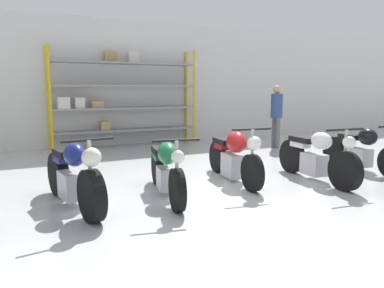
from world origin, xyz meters
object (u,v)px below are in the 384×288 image
motorcycle_green (166,168)px  person_near_rack (277,111)px  shelving_rack (121,96)px  motorcycle_white (316,157)px  motorcycle_red (234,156)px  motorcycle_black (362,151)px  motorcycle_blue (73,176)px

motorcycle_green → person_near_rack: bearing=134.9°
shelving_rack → motorcycle_white: size_ratio=1.99×
person_near_rack → motorcycle_red: bearing=47.3°
shelving_rack → motorcycle_black: (3.47, -5.32, -1.03)m
motorcycle_blue → motorcycle_black: 5.57m
motorcycle_blue → person_near_rack: size_ratio=1.22×
shelving_rack → motorcycle_blue: 5.74m
motorcycle_green → motorcycle_red: motorcycle_red is taller
motorcycle_green → motorcycle_black: 4.21m
motorcycle_green → motorcycle_red: size_ratio=1.00×
motorcycle_white → motorcycle_black: size_ratio=1.00×
motorcycle_red → motorcycle_green: bearing=-67.6°
motorcycle_red → person_near_rack: bearing=139.4°
shelving_rack → motorcycle_white: shelving_rack is taller
person_near_rack → shelving_rack: bearing=-24.2°
motorcycle_green → person_near_rack: (4.53, 3.11, 0.58)m
shelving_rack → motorcycle_blue: (-2.10, -5.25, -1.00)m
motorcycle_red → person_near_rack: (3.09, 2.73, 0.57)m
motorcycle_blue → person_near_rack: (5.89, 3.06, 0.58)m
motorcycle_white → motorcycle_black: 1.46m
shelving_rack → person_near_rack: 4.39m
shelving_rack → motorcycle_red: (0.70, -4.91, -0.98)m
person_near_rack → motorcycle_white: bearing=68.2°
motorcycle_red → motorcycle_white: size_ratio=1.00×
person_near_rack → motorcycle_black: bearing=90.0°
motorcycle_blue → motorcycle_red: motorcycle_blue is taller
motorcycle_white → motorcycle_red: bearing=-109.8°
motorcycle_blue → motorcycle_red: size_ratio=1.01×
motorcycle_red → motorcycle_black: motorcycle_red is taller
motorcycle_red → person_near_rack: person_near_rack is taller
motorcycle_blue → motorcycle_green: 1.36m
motorcycle_black → person_near_rack: (0.32, 3.13, 0.62)m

